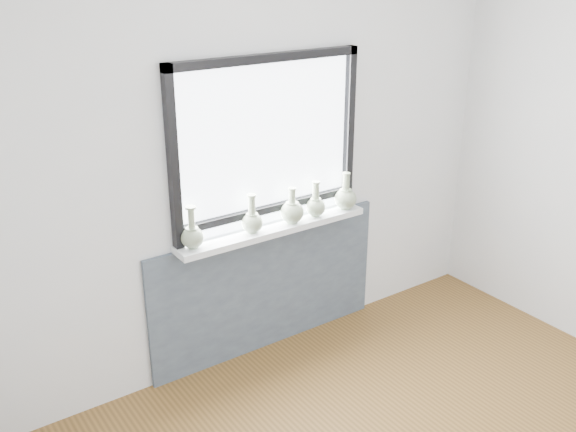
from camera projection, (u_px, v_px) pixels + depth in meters
back_wall at (264, 161)px, 3.93m from camera, size 3.60×0.02×2.60m
apron_panel at (268, 288)px, 4.24m from camera, size 1.70×0.03×0.86m
windowsill at (274, 229)px, 4.02m from camera, size 1.32×0.18×0.04m
window at (267, 140)px, 3.85m from camera, size 1.30×0.06×1.05m
vase_a at (192, 235)px, 3.68m from camera, size 0.14×0.14×0.25m
vase_b at (252, 221)px, 3.89m from camera, size 0.13×0.13×0.24m
vase_c at (292, 211)px, 4.03m from camera, size 0.15×0.15×0.23m
vase_d at (316, 205)px, 4.14m from camera, size 0.13×0.13×0.23m
vase_e at (345, 197)px, 4.26m from camera, size 0.15×0.15×0.25m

